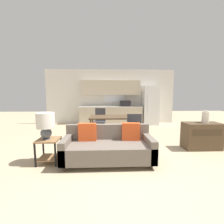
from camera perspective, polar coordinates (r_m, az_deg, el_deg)
ground_plane at (r=3.32m, az=2.24°, el=-19.73°), size 20.00×20.00×0.00m
wall_back at (r=7.59m, az=-0.52°, el=5.83°), size 6.40×0.07×2.70m
kitchen_counter at (r=7.32m, az=-0.35°, el=1.80°), size 3.02×0.65×2.15m
refrigerator at (r=7.55m, az=14.30°, el=2.45°), size 0.73×0.70×1.87m
dining_table at (r=4.97m, az=0.80°, el=-2.43°), size 1.61×0.81×0.75m
couch at (r=3.38m, az=-1.46°, el=-13.09°), size 1.91×0.80×0.84m
side_table at (r=3.58m, az=-22.95°, el=-12.12°), size 0.45×0.45×0.53m
table_lamp at (r=3.46m, az=-23.96°, el=-3.90°), size 0.37×0.37×0.57m
credenza at (r=4.78m, az=30.92°, el=-7.78°), size 0.96×0.45×0.72m
vase at (r=4.74m, az=32.04°, el=-1.66°), size 0.18×0.18×0.33m
dining_chair_near_right at (r=4.33m, az=8.20°, el=-6.21°), size 0.43×0.43×0.95m
dining_chair_far_left at (r=5.78m, az=-4.64°, el=-2.87°), size 0.47×0.47×0.95m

